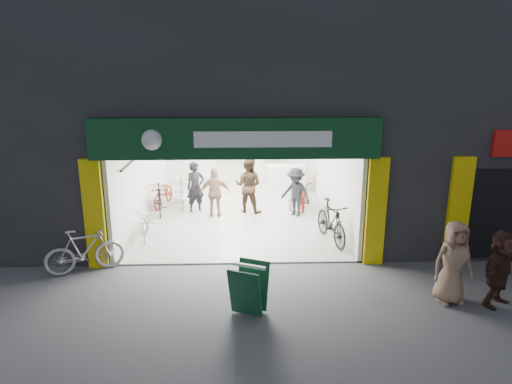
{
  "coord_description": "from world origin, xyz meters",
  "views": [
    {
      "loc": [
        0.13,
        -10.06,
        4.6
      ],
      "look_at": [
        0.5,
        1.5,
        1.38
      ],
      "focal_mm": 32.0,
      "sensor_mm": 36.0,
      "label": 1
    }
  ],
  "objects_px": {
    "bike_right_front": "(331,222)",
    "sandwich_board": "(249,287)",
    "bike_left_front": "(147,222)",
    "parked_bike": "(85,251)",
    "pedestrian_near": "(453,263)"
  },
  "relations": [
    {
      "from": "sandwich_board",
      "to": "bike_left_front",
      "type": "bearing_deg",
      "value": 146.63
    },
    {
      "from": "bike_left_front",
      "to": "parked_bike",
      "type": "relative_size",
      "value": 0.93
    },
    {
      "from": "bike_right_front",
      "to": "sandwich_board",
      "type": "bearing_deg",
      "value": -133.66
    },
    {
      "from": "bike_left_front",
      "to": "bike_right_front",
      "type": "distance_m",
      "value": 5.04
    },
    {
      "from": "sandwich_board",
      "to": "bike_right_front",
      "type": "bearing_deg",
      "value": 80.9
    },
    {
      "from": "pedestrian_near",
      "to": "sandwich_board",
      "type": "bearing_deg",
      "value": 178.23
    },
    {
      "from": "parked_bike",
      "to": "bike_left_front",
      "type": "bearing_deg",
      "value": -46.29
    },
    {
      "from": "pedestrian_near",
      "to": "bike_left_front",
      "type": "bearing_deg",
      "value": 144.31
    },
    {
      "from": "bike_left_front",
      "to": "sandwich_board",
      "type": "relative_size",
      "value": 1.67
    },
    {
      "from": "pedestrian_near",
      "to": "sandwich_board",
      "type": "height_order",
      "value": "pedestrian_near"
    },
    {
      "from": "pedestrian_near",
      "to": "sandwich_board",
      "type": "relative_size",
      "value": 1.75
    },
    {
      "from": "sandwich_board",
      "to": "parked_bike",
      "type": "bearing_deg",
      "value": 175.74
    },
    {
      "from": "bike_right_front",
      "to": "pedestrian_near",
      "type": "bearing_deg",
      "value": -72.78
    },
    {
      "from": "parked_bike",
      "to": "pedestrian_near",
      "type": "bearing_deg",
      "value": -124.6
    },
    {
      "from": "bike_left_front",
      "to": "bike_right_front",
      "type": "xyz_separation_m",
      "value": [
        5.0,
        -0.58,
        0.15
      ]
    }
  ]
}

